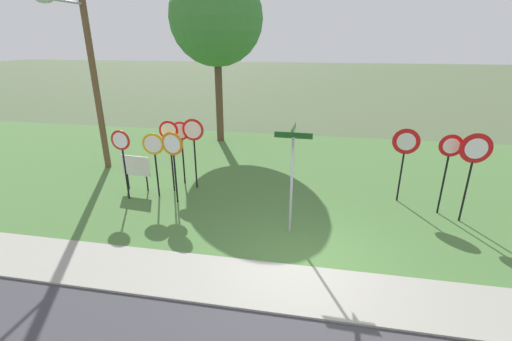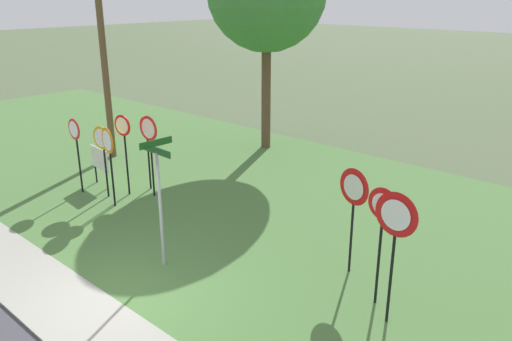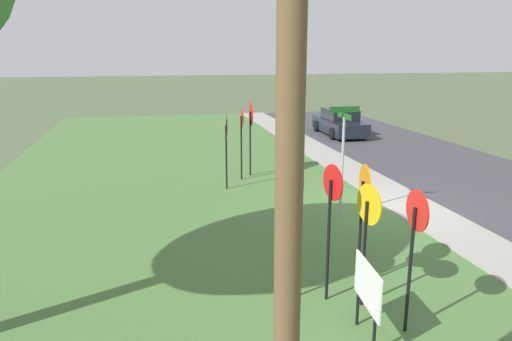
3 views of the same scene
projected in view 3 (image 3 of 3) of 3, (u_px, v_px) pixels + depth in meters
ground_plane at (387, 209)px, 13.73m from camera, size 160.00×160.00×0.00m
sidewalk_strip at (412, 206)px, 13.89m from camera, size 44.00×1.60×0.06m
grass_median at (174, 224)px, 12.45m from camera, size 44.00×12.00×0.04m
stop_sign_near_left at (289, 212)px, 8.22m from camera, size 0.66×0.12×2.31m
stop_sign_near_right at (415, 232)px, 7.29m from camera, size 0.64×0.10×2.34m
stop_sign_far_left at (331, 205)px, 8.25m from camera, size 0.63×0.13×2.49m
stop_sign_far_center at (296, 193)px, 8.78m from camera, size 0.75×0.10×2.49m
stop_sign_far_right at (368, 219)px, 8.11m from camera, size 0.70×0.13×2.20m
stop_sign_center_tall at (364, 198)px, 8.86m from camera, size 0.73×0.15×2.35m
yield_sign_near_left at (227, 134)px, 15.21m from camera, size 0.80×0.19×2.42m
yield_sign_near_right at (251, 121)px, 16.85m from camera, size 0.84×0.11×2.63m
yield_sign_far_left at (242, 127)px, 16.35m from camera, size 0.65×0.11×2.46m
street_name_post at (343, 152)px, 12.66m from camera, size 0.96×0.82×2.96m
utility_pole at (311, 15)px, 3.69m from camera, size 2.10×2.26×8.54m
notice_board at (367, 289)px, 7.29m from camera, size 1.10×0.15×1.25m
parked_sedan_distant at (340, 123)px, 25.70m from camera, size 4.35×2.01×1.39m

